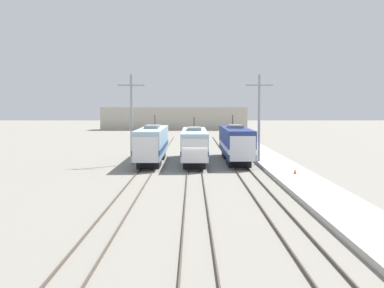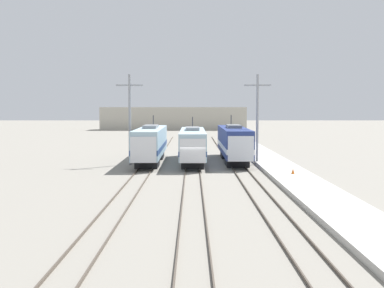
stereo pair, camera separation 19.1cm
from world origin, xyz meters
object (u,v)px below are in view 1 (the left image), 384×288
object	(u,v)px
locomotive_center	(194,145)
locomotive_far_right	(235,143)
traffic_cone	(294,171)
catenary_tower_right	(258,117)
catenary_tower_left	(131,117)
locomotive_far_left	(151,144)

from	to	relation	value
locomotive_center	locomotive_far_right	bearing A→B (deg)	16.82
locomotive_center	traffic_cone	world-z (taller)	locomotive_center
locomotive_center	traffic_cone	xyz separation A→B (m)	(9.09, -12.63, -1.51)
locomotive_center	catenary_tower_right	distance (m)	8.00
catenary_tower_left	locomotive_far_left	bearing A→B (deg)	39.53
catenary_tower_left	traffic_cone	size ratio (longest dim) A/B	20.39
catenary_tower_right	traffic_cone	xyz separation A→B (m)	(1.90, -11.21, -4.71)
locomotive_center	catenary_tower_right	size ratio (longest dim) A/B	1.88
locomotive_far_left	traffic_cone	xyz separation A→B (m)	(13.92, -12.98, -1.61)
locomotive_far_right	traffic_cone	distance (m)	14.81
locomotive_center	locomotive_far_right	size ratio (longest dim) A/B	1.00
locomotive_center	catenary_tower_left	distance (m)	7.81
locomotive_center	traffic_cone	bearing A→B (deg)	-54.26
locomotive_center	locomotive_far_right	xyz separation A→B (m)	(4.83, 1.46, 0.10)
locomotive_far_left	catenary_tower_right	distance (m)	12.54
catenary_tower_left	traffic_cone	world-z (taller)	catenary_tower_left
locomotive_far_left	locomotive_far_right	size ratio (longest dim) A/B	1.02
locomotive_far_left	locomotive_far_right	distance (m)	9.73
locomotive_far_left	locomotive_center	size ratio (longest dim) A/B	1.02
traffic_cone	catenary_tower_right	bearing A→B (deg)	99.62
locomotive_far_left	traffic_cone	bearing A→B (deg)	-42.98
locomotive_center	catenary_tower_left	size ratio (longest dim) A/B	1.88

